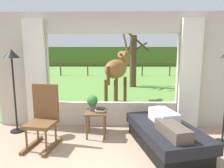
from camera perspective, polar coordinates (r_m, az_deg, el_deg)
back_wall_with_window at (r=4.41m, az=0.12°, el=3.51°), size 5.20×0.12×2.55m
curtain_panel_left at (r=4.62m, az=-21.37°, el=2.53°), size 0.44×0.10×2.40m
curtain_panel_right at (r=4.56m, az=21.83°, el=2.43°), size 0.44×0.10×2.40m
outdoor_pasture_lawn at (r=15.38m, az=0.87°, el=2.87°), size 36.00×21.68×0.02m
distant_hill_ridge at (r=25.13m, az=1.00°, el=8.01°), size 36.00×2.00×2.40m
recliner_sofa at (r=3.71m, az=15.15°, el=-14.44°), size 1.28×1.87×0.42m
reclining_person at (r=3.55m, az=15.55°, el=-10.25°), size 0.47×1.42×0.22m
rocking_chair at (r=3.77m, az=-19.39°, el=-8.91°), size 0.55×0.74×1.12m
side_table at (r=3.97m, az=-4.65°, el=-9.32°), size 0.44×0.44×0.52m
potted_plant at (r=3.96m, az=-5.77°, el=-5.21°), size 0.22×0.22×0.32m
book_stack at (r=3.86m, az=-3.46°, el=-7.64°), size 0.20×0.15×0.10m
floor_lamp_left at (r=4.50m, az=-27.15°, el=4.75°), size 0.32×0.32×1.75m
horse at (r=6.29m, az=1.49°, el=4.32°), size 1.03×1.79×1.73m
pasture_tree at (r=9.59m, az=6.04°, el=7.47°), size 1.43×1.35×3.07m
pasture_fence_line at (r=14.28m, az=0.85°, el=5.35°), size 16.10×0.10×1.10m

